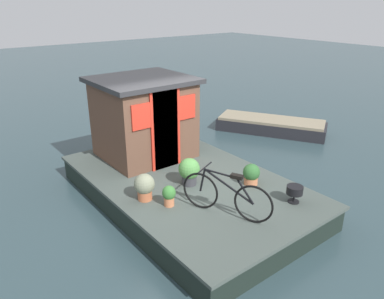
% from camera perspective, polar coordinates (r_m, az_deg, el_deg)
% --- Properties ---
extents(ground_plane, '(60.00, 60.00, 0.00)m').
position_cam_1_polar(ground_plane, '(7.84, -0.91, -7.84)').
color(ground_plane, '#2D4247').
extents(houseboat_deck, '(5.35, 3.23, 0.52)m').
position_cam_1_polar(houseboat_deck, '(7.72, -0.92, -6.16)').
color(houseboat_deck, '#424C47').
rests_on(houseboat_deck, ground_plane).
extents(houseboat_cabin, '(1.91, 2.07, 1.81)m').
position_cam_1_polar(houseboat_cabin, '(8.47, -7.37, 4.91)').
color(houseboat_cabin, brown).
rests_on(houseboat_cabin, houseboat_deck).
extents(bicycle, '(1.50, 0.74, 0.80)m').
position_cam_1_polar(bicycle, '(6.23, 5.27, -7.02)').
color(bicycle, black).
rests_on(bicycle, houseboat_deck).
extents(potted_plant_sage, '(0.33, 0.33, 0.43)m').
position_cam_1_polar(potted_plant_sage, '(7.37, 9.10, -3.75)').
color(potted_plant_sage, '#C6754C').
rests_on(potted_plant_sage, houseboat_deck).
extents(potted_plant_ivy, '(0.24, 0.24, 0.38)m').
position_cam_1_polar(potted_plant_ivy, '(6.56, -3.56, -7.00)').
color(potted_plant_ivy, '#C6754C').
rests_on(potted_plant_ivy, houseboat_deck).
extents(potted_plant_fern, '(0.42, 0.42, 0.54)m').
position_cam_1_polar(potted_plant_fern, '(7.24, -0.44, -3.28)').
color(potted_plant_fern, '#38383D').
rests_on(potted_plant_fern, houseboat_deck).
extents(potted_plant_succulent, '(0.38, 0.38, 0.50)m').
position_cam_1_polar(potted_plant_succulent, '(6.77, -7.33, -5.60)').
color(potted_plant_succulent, '#B2603D').
rests_on(potted_plant_succulent, houseboat_deck).
extents(charcoal_grill, '(0.29, 0.29, 0.32)m').
position_cam_1_polar(charcoal_grill, '(6.89, 15.51, -6.15)').
color(charcoal_grill, black).
rests_on(charcoal_grill, houseboat_deck).
extents(dinghy_boat, '(3.40, 2.57, 0.44)m').
position_cam_1_polar(dinghy_boat, '(11.97, 12.03, 3.64)').
color(dinghy_boat, '#232328').
rests_on(dinghy_boat, ground_plane).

